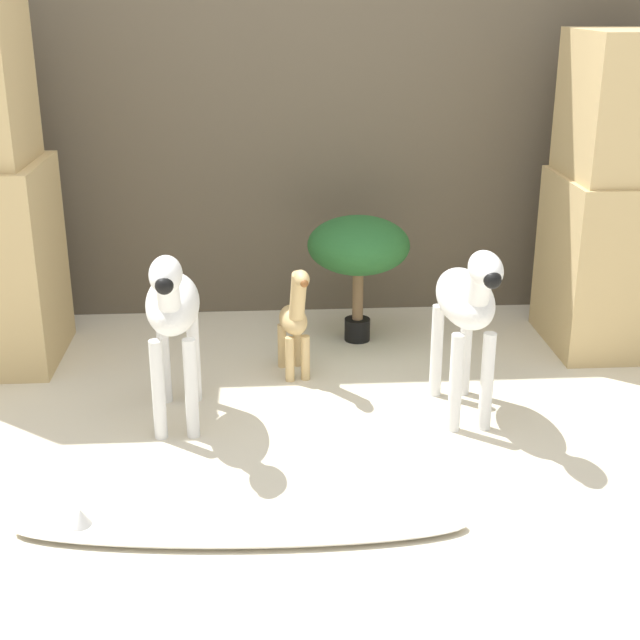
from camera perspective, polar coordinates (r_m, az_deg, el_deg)
The scene contains 8 objects.
ground_plane at distance 2.80m, azimuth 0.53°, elevation -10.25°, with size 14.00×14.00×0.00m, color beige.
wall_back at distance 4.03m, azimuth -1.21°, elevation 15.74°, with size 6.40×0.08×2.20m.
rock_pillar_right at distance 3.88m, azimuth 19.37°, elevation 7.21°, with size 0.60×0.54×1.29m.
zebra_right at distance 3.08m, azimuth 9.40°, elevation 0.99°, with size 0.20×0.54×0.66m.
zebra_left at distance 3.03m, azimuth -9.43°, elevation 0.64°, with size 0.19×0.54×0.66m.
giraffe_figurine at distance 3.43m, azimuth -1.62°, elevation 0.03°, with size 0.14×0.32×0.47m.
potted_palm_front at distance 3.74m, azimuth 2.48°, elevation 4.64°, with size 0.43×0.43×0.54m.
surfboard at distance 2.57m, azimuth -5.29°, elevation -13.02°, with size 1.28×0.27×0.08m.
Camera 1 is at (-0.19, -2.40, 1.43)m, focal length 50.00 mm.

